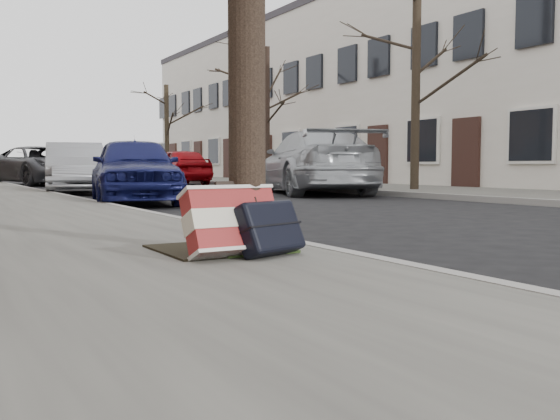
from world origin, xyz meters
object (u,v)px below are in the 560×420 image
car_near_front (134,170)px  car_near_mid (75,168)px  suitcase_red (232,222)px  suitcase_navy (269,227)px

car_near_front → car_near_mid: car_near_mid is taller
car_near_mid → car_near_front: bearing=-79.5°
suitcase_red → suitcase_navy: 0.26m
suitcase_red → car_near_mid: (1.76, 13.25, 0.31)m
suitcase_red → suitcase_navy: size_ratio=1.23×
suitcase_red → car_near_mid: car_near_mid is taller
suitcase_navy → car_near_mid: 13.40m
suitcase_red → car_near_mid: size_ratio=0.15×
car_near_front → car_near_mid: 5.20m
suitcase_navy → car_near_front: (1.54, 8.12, 0.34)m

